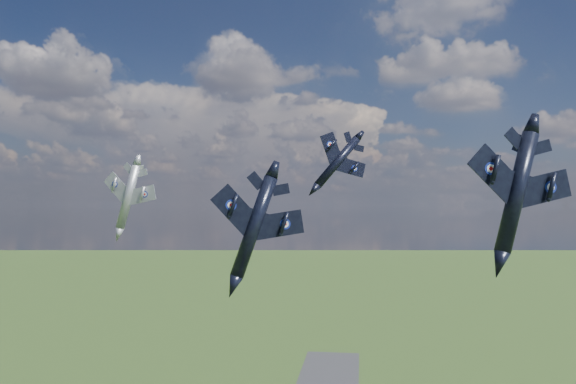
% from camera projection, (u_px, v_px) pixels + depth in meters
% --- Properties ---
extents(jet_lead_navy, '(15.69, 18.40, 6.80)m').
position_uv_depth(jet_lead_navy, '(254.00, 226.00, 61.22)').
color(jet_lead_navy, black).
extents(jet_right_navy, '(16.42, 19.06, 6.29)m').
position_uv_depth(jet_right_navy, '(517.00, 192.00, 53.22)').
color(jet_right_navy, black).
extents(jet_high_navy, '(13.57, 15.73, 8.35)m').
position_uv_depth(jet_high_navy, '(337.00, 162.00, 84.33)').
color(jet_high_navy, black).
extents(jet_left_silver, '(13.13, 16.07, 5.77)m').
position_uv_depth(jet_left_silver, '(128.00, 197.00, 89.16)').
color(jet_left_silver, gray).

